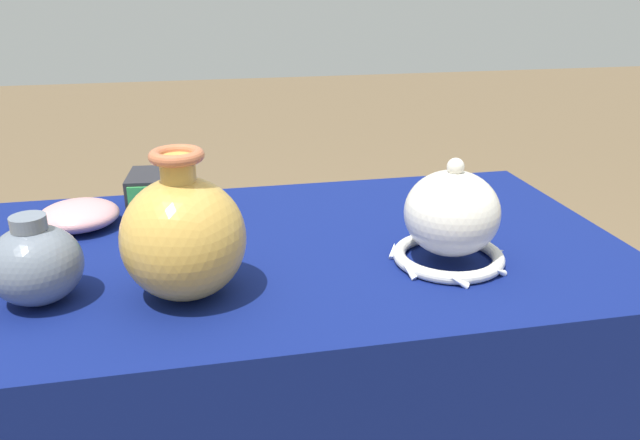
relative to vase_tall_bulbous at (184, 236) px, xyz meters
The scene contains 6 objects.
display_table 0.30m from the vase_tall_bulbous, 35.74° to the left, with size 1.24×0.71×0.76m.
vase_tall_bulbous is the anchor object (origin of this frame).
vase_dome_bell 0.45m from the vase_tall_bulbous, ahead, with size 0.20×0.21×0.19m.
mosaic_tile_box 0.41m from the vase_tall_bulbous, 97.56° to the left, with size 0.14×0.14×0.08m.
jar_round_slate 0.23m from the vase_tall_bulbous, behind, with size 0.14×0.14×0.14m.
bowl_shallow_rose 0.40m from the vase_tall_bulbous, 122.34° to the left, with size 0.16×0.16×0.05m, color #D19399.
Camera 1 is at (-0.16, -1.06, 1.23)m, focal length 35.00 mm.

